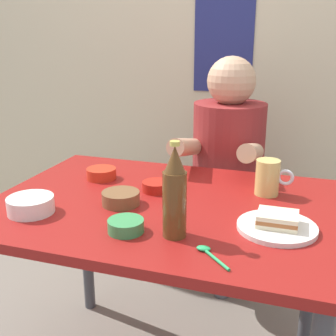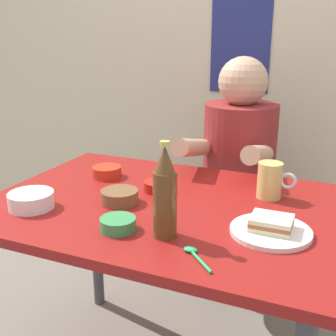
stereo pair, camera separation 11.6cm
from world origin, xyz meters
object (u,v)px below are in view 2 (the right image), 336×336
stool (235,235)px  sandwich (271,223)px  beer_mug (270,180)px  dip_bowl_green (118,223)px  plate_orange (271,231)px  dining_table (162,228)px  person_seated (239,151)px  beer_bottle (165,195)px

stool → sandwich: sandwich is taller
stool → beer_mug: (0.21, -0.46, 0.45)m
beer_mug → dip_bowl_green: beer_mug is taller
plate_orange → sandwich: (0.00, 0.00, 0.02)m
dining_table → beer_mug: (0.31, 0.17, 0.15)m
person_seated → dining_table: bearing=-98.9°
dining_table → plate_orange: 0.39m
plate_orange → beer_mug: (-0.05, 0.27, 0.05)m
person_seated → beer_bottle: bearing=-89.5°
sandwich → beer_bottle: bearing=-154.6°
dining_table → beer_mug: beer_mug is taller
beer_mug → dip_bowl_green: (-0.34, -0.41, -0.04)m
dining_table → plate_orange: size_ratio=5.00×
person_seated → plate_orange: bearing=-69.5°
plate_orange → beer_mug: 0.28m
plate_orange → beer_bottle: (-0.26, -0.12, 0.11)m
beer_bottle → person_seated: bearing=90.5°
dining_table → beer_bottle: 0.32m
person_seated → stool: bearing=90.0°
stool → beer_mug: bearing=-64.8°
person_seated → beer_mug: (0.21, -0.44, 0.03)m
sandwich → beer_mug: 0.27m
stool → plate_orange: (0.27, -0.72, 0.40)m
beer_mug → beer_bottle: 0.44m
dip_bowl_green → dining_table: bearing=82.8°
plate_orange → beer_bottle: 0.31m
dining_table → beer_mug: 0.39m
stool → beer_mug: 0.68m
plate_orange → dip_bowl_green: bearing=-160.2°
plate_orange → sandwich: size_ratio=2.00×
plate_orange → beer_mug: beer_mug is taller
dining_table → person_seated: (0.10, 0.62, 0.12)m
dip_bowl_green → sandwich: bearing=19.8°
beer_bottle → dip_bowl_green: size_ratio=2.62×
person_seated → dip_bowl_green: (-0.13, -0.85, -0.01)m
dining_table → sandwich: (0.36, -0.09, 0.13)m
dining_table → person_seated: person_seated is taller
stool → dip_bowl_green: size_ratio=4.50×
person_seated → sandwich: person_seated is taller
dining_table → stool: (0.10, 0.63, -0.30)m
dining_table → beer_mug: size_ratio=8.73×
sandwich → beer_mug: (-0.05, 0.27, 0.03)m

